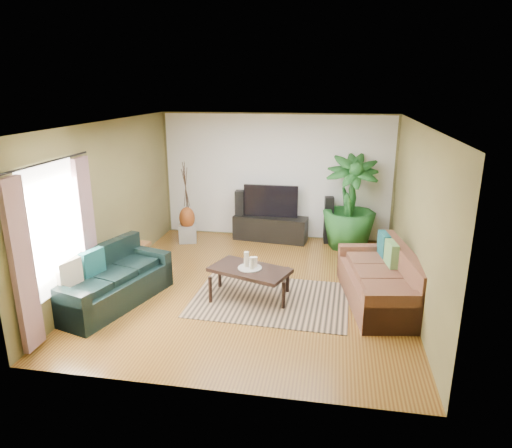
% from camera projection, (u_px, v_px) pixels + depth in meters
% --- Properties ---
extents(floor, '(5.50, 5.50, 0.00)m').
position_uv_depth(floor, '(254.00, 287.00, 7.67)').
color(floor, brown).
rests_on(floor, ground).
extents(ceiling, '(5.50, 5.50, 0.00)m').
position_uv_depth(ceiling, '(254.00, 123.00, 6.88)').
color(ceiling, white).
rests_on(ceiling, ground).
extents(wall_back, '(5.00, 0.00, 5.00)m').
position_uv_depth(wall_back, '(276.00, 177.00, 9.87)').
color(wall_back, olive).
rests_on(wall_back, ground).
extents(wall_front, '(5.00, 0.00, 5.00)m').
position_uv_depth(wall_front, '(207.00, 279.00, 4.69)').
color(wall_front, olive).
rests_on(wall_front, ground).
extents(wall_left, '(0.00, 5.50, 5.50)m').
position_uv_depth(wall_left, '(108.00, 203.00, 7.69)').
color(wall_left, olive).
rests_on(wall_left, ground).
extents(wall_right, '(0.00, 5.50, 5.50)m').
position_uv_depth(wall_right, '(417.00, 217.00, 6.86)').
color(wall_right, olive).
rests_on(wall_right, ground).
extents(backwall_panel, '(4.90, 0.00, 4.90)m').
position_uv_depth(backwall_panel, '(276.00, 177.00, 9.86)').
color(backwall_panel, white).
rests_on(backwall_panel, ground).
extents(window_pane, '(0.00, 1.80, 1.80)m').
position_uv_depth(window_pane, '(53.00, 228.00, 6.16)').
color(window_pane, white).
rests_on(window_pane, ground).
extents(curtain_near, '(0.08, 0.35, 2.20)m').
position_uv_depth(curtain_near, '(22.00, 267.00, 5.52)').
color(curtain_near, gray).
rests_on(curtain_near, ground).
extents(curtain_far, '(0.08, 0.35, 2.20)m').
position_uv_depth(curtain_far, '(87.00, 230.00, 6.93)').
color(curtain_far, gray).
rests_on(curtain_far, ground).
extents(curtain_rod, '(0.03, 1.90, 0.03)m').
position_uv_depth(curtain_rod, '(47.00, 162.00, 5.89)').
color(curtain_rod, black).
rests_on(curtain_rod, ground).
extents(sofa_left, '(1.35, 2.10, 0.85)m').
position_uv_depth(sofa_left, '(112.00, 278.00, 6.99)').
color(sofa_left, black).
rests_on(sofa_left, floor).
extents(sofa_right, '(1.27, 2.20, 0.85)m').
position_uv_depth(sofa_right, '(379.00, 276.00, 7.04)').
color(sofa_right, brown).
rests_on(sofa_right, floor).
extents(area_rug, '(2.49, 1.81, 0.01)m').
position_uv_depth(area_rug, '(270.00, 299.00, 7.21)').
color(area_rug, '#9E7F5D').
rests_on(area_rug, floor).
extents(coffee_table, '(1.37, 1.04, 0.50)m').
position_uv_depth(coffee_table, '(250.00, 283.00, 7.23)').
color(coffee_table, black).
rests_on(coffee_table, floor).
extents(candle_tray, '(0.38, 0.38, 0.02)m').
position_uv_depth(candle_tray, '(250.00, 268.00, 7.15)').
color(candle_tray, '#9A9994').
rests_on(candle_tray, coffee_table).
extents(candle_tall, '(0.08, 0.08, 0.24)m').
position_uv_depth(candle_tall, '(246.00, 259.00, 7.15)').
color(candle_tall, beige).
rests_on(candle_tall, candle_tray).
extents(candle_mid, '(0.08, 0.08, 0.19)m').
position_uv_depth(candle_mid, '(252.00, 263.00, 7.08)').
color(candle_mid, '#F0E8CB').
rests_on(candle_mid, candle_tray).
extents(candle_short, '(0.08, 0.08, 0.16)m').
position_uv_depth(candle_short, '(255.00, 262.00, 7.17)').
color(candle_short, white).
rests_on(candle_short, candle_tray).
extents(tv_stand, '(1.63, 0.65, 0.53)m').
position_uv_depth(tv_stand, '(270.00, 228.00, 9.93)').
color(tv_stand, black).
rests_on(tv_stand, floor).
extents(television, '(1.17, 0.06, 0.69)m').
position_uv_depth(television, '(271.00, 201.00, 9.77)').
color(television, black).
rests_on(television, tv_stand).
extents(speaker_left, '(0.20, 0.22, 1.07)m').
position_uv_depth(speaker_left, '(240.00, 215.00, 9.99)').
color(speaker_left, black).
rests_on(speaker_left, floor).
extents(speaker_right, '(0.21, 0.23, 1.01)m').
position_uv_depth(speaker_right, '(328.00, 220.00, 9.69)').
color(speaker_right, black).
rests_on(speaker_right, floor).
extents(potted_plant, '(1.13, 1.13, 1.92)m').
position_uv_depth(potted_plant, '(350.00, 203.00, 9.29)').
color(potted_plant, '#1B521F').
rests_on(potted_plant, floor).
extents(plant_pot, '(0.36, 0.36, 0.28)m').
position_uv_depth(plant_pot, '(347.00, 241.00, 9.53)').
color(plant_pot, black).
rests_on(plant_pot, floor).
extents(pedestal, '(0.45, 0.45, 0.37)m').
position_uv_depth(pedestal, '(188.00, 233.00, 9.85)').
color(pedestal, '#959593').
rests_on(pedestal, floor).
extents(vase, '(0.33, 0.33, 0.47)m').
position_uv_depth(vase, '(187.00, 218.00, 9.75)').
color(vase, brown).
rests_on(vase, pedestal).
extents(side_table, '(0.56, 0.56, 0.55)m').
position_uv_depth(side_table, '(133.00, 259.00, 8.16)').
color(side_table, '#925E30').
rests_on(side_table, floor).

